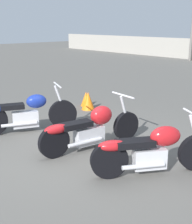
{
  "coord_description": "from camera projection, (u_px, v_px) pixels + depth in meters",
  "views": [
    {
      "loc": [
        4.14,
        -3.12,
        2.23
      ],
      "look_at": [
        0.0,
        0.58,
        0.65
      ],
      "focal_mm": 50.0,
      "sensor_mm": 36.0,
      "label": 1
    }
  ],
  "objects": [
    {
      "name": "traffic_cone_far",
      "position": [
        88.0,
        101.0,
        8.35
      ],
      "size": [
        0.35,
        0.35,
        0.48
      ],
      "color": "orange",
      "rests_on": "ground_plane"
    },
    {
      "name": "motorcycle_slot_2",
      "position": [
        151.0,
        150.0,
        4.69
      ],
      "size": [
        1.11,
        1.75,
        0.94
      ],
      "rotation": [
        0.0,
        0.0,
        -0.53
      ],
      "color": "black",
      "rests_on": "ground_plane"
    },
    {
      "name": "motorcycle_slot_1",
      "position": [
        91.0,
        128.0,
        5.68
      ],
      "size": [
        0.64,
        2.14,
        0.93
      ],
      "rotation": [
        0.0,
        0.0,
        -0.13
      ],
      "color": "black",
      "rests_on": "ground_plane"
    },
    {
      "name": "traffic_cone_near",
      "position": [
        86.0,
        99.0,
        8.72
      ],
      "size": [
        0.29,
        0.29,
        0.4
      ],
      "color": "orange",
      "rests_on": "ground_plane"
    },
    {
      "name": "motorcycle_slot_0",
      "position": [
        26.0,
        113.0,
        6.56
      ],
      "size": [
        0.96,
        1.99,
        0.99
      ],
      "rotation": [
        0.0,
        0.0,
        -0.38
      ],
      "color": "black",
      "rests_on": "ground_plane"
    },
    {
      "name": "ground_plane",
      "position": [
        72.0,
        153.0,
        5.58
      ],
      "size": [
        60.0,
        60.0,
        0.0
      ],
      "primitive_type": "plane",
      "color": "#5B5954"
    }
  ]
}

